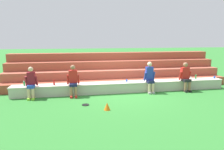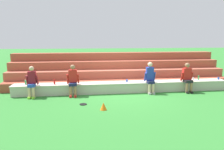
# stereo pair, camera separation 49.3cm
# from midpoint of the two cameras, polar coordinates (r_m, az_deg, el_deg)

# --- Properties ---
(ground_plane) EXTENTS (80.00, 80.00, 0.00)m
(ground_plane) POSITION_cam_midpoint_polar(r_m,az_deg,el_deg) (8.99, 5.28, -5.35)
(ground_plane) COLOR #2D752D
(stone_seating_wall) EXTENTS (9.80, 0.61, 0.47)m
(stone_seating_wall) POSITION_cam_midpoint_polar(r_m,az_deg,el_deg) (9.19, 4.92, -3.38)
(stone_seating_wall) COLOR #B7AF9E
(stone_seating_wall) RESTS_ON ground
(brick_bleachers) EXTENTS (11.26, 2.27, 1.65)m
(brick_bleachers) POSITION_cam_midpoint_polar(r_m,az_deg,el_deg) (10.92, 2.92, 0.85)
(brick_bleachers) COLOR #9A442F
(brick_bleachers) RESTS_ON ground
(person_far_left) EXTENTS (0.48, 0.53, 1.30)m
(person_far_left) POSITION_cam_midpoint_polar(r_m,az_deg,el_deg) (8.86, -20.55, -1.69)
(person_far_left) COLOR #DBAD89
(person_far_left) RESTS_ON ground
(person_left_of_center) EXTENTS (0.54, 0.57, 1.33)m
(person_left_of_center) POSITION_cam_midpoint_polar(r_m,az_deg,el_deg) (8.63, -9.56, -1.33)
(person_left_of_center) COLOR #996B4C
(person_left_of_center) RESTS_ON ground
(person_center) EXTENTS (0.50, 0.54, 1.40)m
(person_center) POSITION_cam_midpoint_polar(r_m,az_deg,el_deg) (9.13, 12.43, -0.55)
(person_center) COLOR beige
(person_center) RESTS_ON ground
(person_right_of_center) EXTENTS (0.55, 0.56, 1.34)m
(person_right_of_center) POSITION_cam_midpoint_polar(r_m,az_deg,el_deg) (9.83, 22.17, -0.48)
(person_right_of_center) COLOR #996B4C
(person_right_of_center) RESTS_ON ground
(water_bottle_center_gap) EXTENTS (0.07, 0.07, 0.21)m
(water_bottle_center_gap) POSITION_cam_midpoint_polar(r_m,az_deg,el_deg) (9.31, -22.17, -1.97)
(water_bottle_center_gap) COLOR green
(water_bottle_center_gap) RESTS_ON stone_seating_wall
(water_bottle_near_right) EXTENTS (0.07, 0.07, 0.25)m
(water_bottle_near_right) POSITION_cam_midpoint_polar(r_m,az_deg,el_deg) (10.55, 24.82, -0.66)
(water_bottle_near_right) COLOR green
(water_bottle_near_right) RESTS_ON stone_seating_wall
(water_bottle_mid_right) EXTENTS (0.07, 0.07, 0.23)m
(water_bottle_mid_right) POSITION_cam_midpoint_polar(r_m,az_deg,el_deg) (8.95, -14.69, -1.93)
(water_bottle_mid_right) COLOR red
(water_bottle_mid_right) RESTS_ON stone_seating_wall
(plastic_cup_right_end) EXTENTS (0.09, 0.09, 0.12)m
(plastic_cup_right_end) POSITION_cam_midpoint_polar(r_m,az_deg,el_deg) (10.40, 23.53, -1.04)
(plastic_cup_right_end) COLOR white
(plastic_cup_right_end) RESTS_ON stone_seating_wall
(plastic_cup_left_end) EXTENTS (0.08, 0.08, 0.11)m
(plastic_cup_left_end) POSITION_cam_midpoint_polar(r_m,az_deg,el_deg) (9.20, 5.84, -1.63)
(plastic_cup_left_end) COLOR blue
(plastic_cup_left_end) RESTS_ON stone_seating_wall
(plastic_cup_middle) EXTENTS (0.09, 0.09, 0.11)m
(plastic_cup_middle) POSITION_cam_midpoint_polar(r_m,az_deg,el_deg) (11.11, 29.36, -0.85)
(plastic_cup_middle) COLOR blue
(plastic_cup_middle) RESTS_ON stone_seating_wall
(frisbee) EXTENTS (0.27, 0.27, 0.02)m
(frisbee) POSITION_cam_midpoint_polar(r_m,az_deg,el_deg) (7.57, -6.41, -8.36)
(frisbee) COLOR black
(frisbee) RESTS_ON ground
(sports_cone) EXTENTS (0.22, 0.22, 0.26)m
(sports_cone) POSITION_cam_midpoint_polar(r_m,az_deg,el_deg) (6.96, -0.41, -8.95)
(sports_cone) COLOR orange
(sports_cone) RESTS_ON ground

